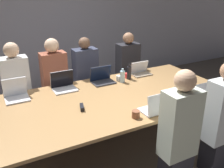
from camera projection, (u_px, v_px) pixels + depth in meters
The scene contains 23 objects.
ground_plane at pixel (108, 145), 3.69m from camera, with size 24.00×24.00×0.00m, color brown.
curtain_wall at pixel (53, 26), 5.25m from camera, with size 12.00×0.06×2.80m.
conference_table at pixel (108, 101), 3.42m from camera, with size 3.52×1.62×0.77m.
laptop_far_right at pixel (140, 71), 4.28m from camera, with size 0.34×0.22×0.22m.
person_far_right at pixel (128, 72), 4.68m from camera, with size 0.40×0.24×1.42m.
cup_far_right at pixel (128, 76), 4.12m from camera, with size 0.09×0.09×0.08m.
bottle_far_right at pixel (129, 73), 4.05m from camera, with size 0.07×0.07×0.26m.
laptop_near_right at pixel (197, 97), 3.28m from camera, with size 0.31×0.25×0.25m.
person_near_right at pixel (221, 121), 2.97m from camera, with size 0.40×0.24×1.44m.
cup_near_right at pixel (178, 101), 3.22m from camera, with size 0.08×0.08×0.09m.
bottle_near_right at pixel (177, 94), 3.26m from camera, with size 0.08×0.08×0.26m.
laptop_far_center at pixel (102, 78), 3.93m from camera, with size 0.35×0.25×0.26m.
person_far_center at pixel (86, 79), 4.33m from camera, with size 0.40×0.24×1.42m.
cup_far_center at pixel (119, 78), 4.00m from camera, with size 0.08×0.08×0.09m.
bottle_far_center at pixel (122, 76), 3.92m from camera, with size 0.08×0.08×0.23m.
laptop_far_left at pixel (16, 93), 3.37m from camera, with size 0.32×0.27×0.28m.
person_far_left at pixel (17, 90), 3.84m from camera, with size 0.40×0.24×1.45m.
laptop_near_midright at pixel (157, 107), 3.00m from camera, with size 0.35×0.26×0.27m.
person_near_midright at pixel (179, 134), 2.70m from camera, with size 0.40×0.24×1.45m.
cup_near_midright at pixel (136, 114), 2.90m from camera, with size 0.09×0.09×0.09m.
laptop_far_midleft at pixel (63, 84), 3.67m from camera, with size 0.34×0.27×0.27m.
person_far_midleft at pixel (55, 83), 4.09m from camera, with size 0.40×0.24×1.45m.
stapler at pixel (82, 107), 3.10m from camera, with size 0.09×0.16×0.05m.
Camera 1 is at (-1.40, -2.75, 2.22)m, focal length 40.00 mm.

